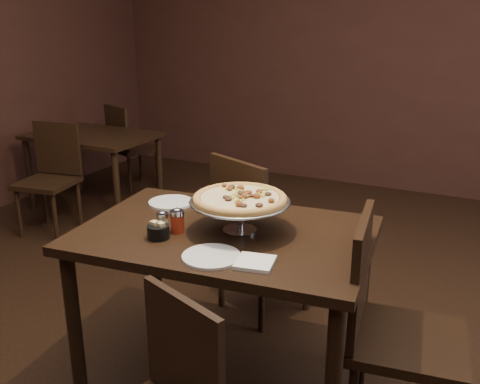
% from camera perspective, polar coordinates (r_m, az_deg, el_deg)
% --- Properties ---
extents(room, '(6.04, 7.04, 2.84)m').
position_cam_1_polar(room, '(2.16, -1.40, 10.71)').
color(room, black).
rests_on(room, ground).
extents(dining_table, '(1.35, 0.97, 0.79)m').
position_cam_1_polar(dining_table, '(2.39, -1.61, -6.45)').
color(dining_table, black).
rests_on(dining_table, ground).
extents(background_table, '(1.10, 0.73, 0.69)m').
position_cam_1_polar(background_table, '(4.99, -15.42, 4.99)').
color(background_table, black).
rests_on(background_table, ground).
extents(pizza_stand, '(0.44, 0.44, 0.18)m').
position_cam_1_polar(pizza_stand, '(2.29, -0.02, -0.76)').
color(pizza_stand, '#AFAFB6').
rests_on(pizza_stand, dining_table).
extents(parmesan_shaker, '(0.06, 0.06, 0.10)m').
position_cam_1_polar(parmesan_shaker, '(2.34, -8.26, -3.20)').
color(parmesan_shaker, beige).
rests_on(parmesan_shaker, dining_table).
extents(pepper_flake_shaker, '(0.06, 0.06, 0.11)m').
position_cam_1_polar(pepper_flake_shaker, '(2.33, -6.71, -3.06)').
color(pepper_flake_shaker, maroon).
rests_on(pepper_flake_shaker, dining_table).
extents(packet_caddy, '(0.09, 0.09, 0.07)m').
position_cam_1_polar(packet_caddy, '(2.29, -8.72, -4.16)').
color(packet_caddy, black).
rests_on(packet_caddy, dining_table).
extents(napkin_stack, '(0.16, 0.16, 0.02)m').
position_cam_1_polar(napkin_stack, '(2.04, 1.61, -7.52)').
color(napkin_stack, white).
rests_on(napkin_stack, dining_table).
extents(plate_left, '(0.22, 0.22, 0.01)m').
position_cam_1_polar(plate_left, '(2.70, -7.39, -1.10)').
color(plate_left, silver).
rests_on(plate_left, dining_table).
extents(plate_near, '(0.23, 0.23, 0.01)m').
position_cam_1_polar(plate_near, '(2.10, -3.07, -6.88)').
color(plate_near, silver).
rests_on(plate_near, dining_table).
extents(serving_spatula, '(0.14, 0.14, 0.02)m').
position_cam_1_polar(serving_spatula, '(2.21, -0.98, -1.63)').
color(serving_spatula, '#AFAFB6').
rests_on(serving_spatula, pizza_stand).
extents(chair_far, '(0.59, 0.59, 0.96)m').
position_cam_1_polar(chair_far, '(3.05, 1.58, -4.16)').
color(chair_far, black).
rests_on(chair_far, ground).
extents(chair_side, '(0.50, 0.50, 0.96)m').
position_cam_1_polar(chair_side, '(2.26, 15.63, -13.38)').
color(chair_side, black).
rests_on(chair_side, ground).
extents(bg_chair_far, '(0.52, 0.52, 0.86)m').
position_cam_1_polar(bg_chair_far, '(5.49, -11.87, 5.06)').
color(bg_chair_far, black).
rests_on(bg_chair_far, ground).
extents(bg_chair_near, '(0.47, 0.47, 0.88)m').
position_cam_1_polar(bg_chair_near, '(4.56, -19.48, 1.88)').
color(bg_chair_near, black).
rests_on(bg_chair_near, ground).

